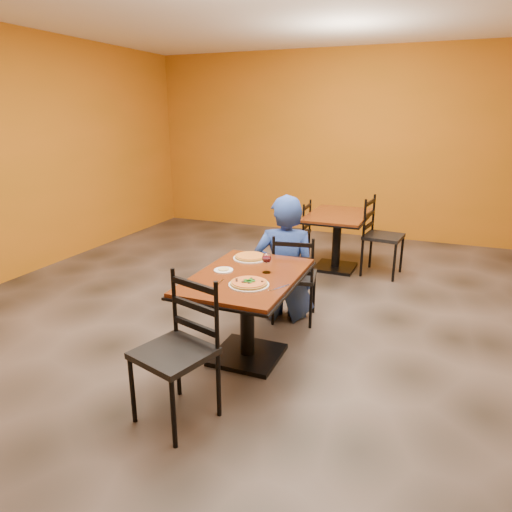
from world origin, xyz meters
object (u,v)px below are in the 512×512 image
at_px(chair_main_near, 174,354).
at_px(pizza_far, 250,256).
at_px(wine_glass, 267,262).
at_px(pizza_main, 249,283).
at_px(chair_second_right, 384,237).
at_px(plate_main, 249,285).
at_px(table_second, 337,229).
at_px(diner, 285,257).
at_px(plate_far, 250,258).
at_px(chair_main_far, 295,277).
at_px(side_plate, 224,270).
at_px(table_main, 247,297).
at_px(chair_second_left, 293,233).

distance_m(chair_main_near, pizza_far, 1.37).
height_order(pizza_far, wine_glass, wine_glass).
bearing_deg(pizza_main, pizza_far, 111.57).
xyz_separation_m(chair_second_right, wine_glass, (-0.66, -2.49, 0.34)).
relative_size(chair_second_right, plate_main, 3.22).
xyz_separation_m(chair_main_near, pizza_main, (0.23, 0.72, 0.28)).
height_order(chair_second_right, wine_glass, chair_second_right).
xyz_separation_m(table_second, diner, (-0.17, -1.66, 0.08)).
bearing_deg(wine_glass, diner, 97.58).
relative_size(diner, plate_far, 4.06).
relative_size(chair_main_far, pizza_far, 3.22).
distance_m(table_second, chair_main_far, 1.71).
height_order(pizza_far, side_plate, pizza_far).
bearing_deg(chair_main_far, plate_far, 50.38).
bearing_deg(wine_glass, plate_main, -93.81).
bearing_deg(plate_far, plate_main, -68.43).
relative_size(chair_second_right, diner, 0.79).
distance_m(table_main, wine_glass, 0.33).
xyz_separation_m(table_second, plate_main, (-0.08, -2.81, 0.20)).
relative_size(chair_main_near, wine_glass, 5.49).
bearing_deg(wine_glass, table_main, -140.05).
distance_m(pizza_far, wine_glass, 0.40).
bearing_deg(chair_main_near, plate_main, 88.92).
bearing_deg(pizza_far, chair_second_left, 97.10).
height_order(chair_second_left, wine_glass, wine_glass).
relative_size(chair_main_near, diner, 0.79).
bearing_deg(wine_glass, plate_far, 131.99).
distance_m(table_second, wine_glass, 2.50).
height_order(table_second, chair_second_left, chair_second_left).
bearing_deg(plate_main, wine_glass, 86.19).
bearing_deg(table_main, chair_second_left, 98.98).
bearing_deg(table_second, chair_main_far, -91.74).
relative_size(chair_main_far, diner, 0.72).
xyz_separation_m(table_main, plate_main, (0.11, -0.22, 0.20)).
bearing_deg(chair_main_near, side_plate, 112.27).
height_order(pizza_main, plate_far, pizza_main).
xyz_separation_m(chair_second_right, pizza_main, (-0.68, -2.81, 0.27)).
height_order(chair_main_near, pizza_main, chair_main_near).
height_order(plate_main, wine_glass, wine_glass).
distance_m(pizza_far, side_plate, 0.40).
bearing_deg(wine_glass, chair_second_left, 102.24).
relative_size(table_second, chair_second_right, 1.15).
bearing_deg(pizza_main, chair_main_near, -107.72).
height_order(chair_main_far, side_plate, chair_main_far).
bearing_deg(table_second, chair_second_right, 0.00).
distance_m(table_second, pizza_far, 2.22).
bearing_deg(diner, pizza_main, 80.74).
relative_size(chair_main_near, pizza_far, 3.53).
bearing_deg(plate_far, pizza_main, -68.43).
bearing_deg(pizza_main, plate_far, 111.57).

